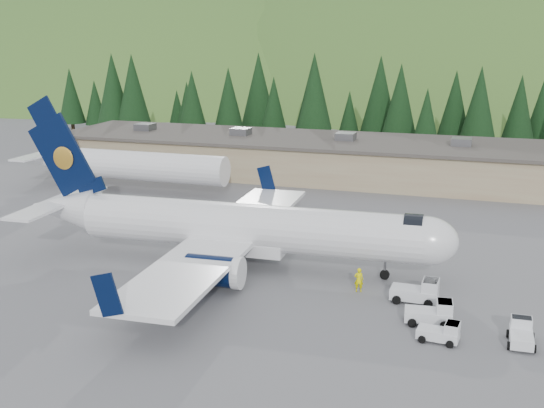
{
  "coord_description": "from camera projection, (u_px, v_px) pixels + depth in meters",
  "views": [
    {
      "loc": [
        18.51,
        -51.11,
        19.26
      ],
      "look_at": [
        0.0,
        6.0,
        4.0
      ],
      "focal_mm": 45.0,
      "sensor_mm": 36.0,
      "label": 1
    }
  ],
  "objects": [
    {
      "name": "baggage_tug_c",
      "position": [
        521.0,
        333.0,
        43.18
      ],
      "size": [
        1.73,
        2.81,
        1.48
      ],
      "rotation": [
        0.0,
        0.0,
        1.59
      ],
      "color": "silver",
      "rests_on": "ground"
    },
    {
      "name": "tree_line",
      "position": [
        330.0,
        102.0,
        113.68
      ],
      "size": [
        112.81,
        19.14,
        14.51
      ],
      "color": "black",
      "rests_on": "ground"
    },
    {
      "name": "second_airliner",
      "position": [
        121.0,
        164.0,
        84.31
      ],
      "size": [
        27.5,
        11.0,
        10.05
      ],
      "color": "white",
      "rests_on": "ground"
    },
    {
      "name": "ramp_worker",
      "position": [
        359.0,
        280.0,
        51.65
      ],
      "size": [
        0.78,
        0.6,
        1.9
      ],
      "primitive_type": "imported",
      "rotation": [
        0.0,
        0.0,
        3.37
      ],
      "color": "#F4EA00",
      "rests_on": "ground"
    },
    {
      "name": "airliner",
      "position": [
        237.0,
        228.0,
        56.86
      ],
      "size": [
        37.46,
        35.1,
        12.45
      ],
      "rotation": [
        0.0,
        0.0,
        0.04
      ],
      "color": "white",
      "rests_on": "ground"
    },
    {
      "name": "baggage_tug_a",
      "position": [
        433.0,
        313.0,
        46.03
      ],
      "size": [
        3.3,
        2.2,
        1.68
      ],
      "rotation": [
        0.0,
        0.0,
        0.11
      ],
      "color": "silver",
      "rests_on": "ground"
    },
    {
      "name": "baggage_tug_d",
      "position": [
        442.0,
        333.0,
        43.37
      ],
      "size": [
        2.73,
        1.8,
        1.39
      ],
      "rotation": [
        0.0,
        0.0,
        -0.1
      ],
      "color": "silver",
      "rests_on": "ground"
    },
    {
      "name": "ground",
      "position": [
        250.0,
        267.0,
        57.4
      ],
      "size": [
        600.0,
        600.0,
        0.0
      ],
      "primitive_type": "plane",
      "color": "#5C5C61"
    },
    {
      "name": "baggage_tug_b",
      "position": [
        419.0,
        292.0,
        49.67
      ],
      "size": [
        3.44,
        2.13,
        1.81
      ],
      "rotation": [
        0.0,
        0.0,
        -0.02
      ],
      "color": "silver",
      "rests_on": "ground"
    },
    {
      "name": "terminal_building",
      "position": [
        309.0,
        156.0,
        93.28
      ],
      "size": [
        71.0,
        17.0,
        6.1
      ],
      "color": "#977B5C",
      "rests_on": "ground"
    }
  ]
}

